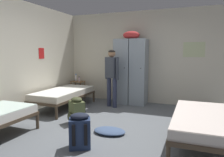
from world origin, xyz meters
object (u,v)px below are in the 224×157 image
object	(u,v)px
water_bottle	(76,78)
clothes_pile_denim	(110,131)
bed_right	(202,120)
bed_left_rear	(64,94)
backpack_olive	(76,111)
lotion_bottle	(79,79)
locker_bank	(131,70)
shelf_unit	(78,88)
backpack_navy	(80,131)
person_traveler	(112,73)

from	to	relation	value
water_bottle	clothes_pile_denim	xyz separation A→B (m)	(2.14, -2.41, -0.63)
bed_right	bed_left_rear	world-z (taller)	same
backpack_olive	lotion_bottle	bearing A→B (deg)	118.64
locker_bank	bed_right	size ratio (longest dim) A/B	1.09
lotion_bottle	backpack_olive	distance (m)	2.40
shelf_unit	backpack_navy	xyz separation A→B (m)	(1.86, -3.10, -0.09)
locker_bank	shelf_unit	xyz separation A→B (m)	(-1.76, 0.01, -0.62)
water_bottle	backpack_olive	xyz separation A→B (m)	(1.28, -2.14, -0.41)
person_traveler	clothes_pile_denim	size ratio (longest dim) A/B	2.61
person_traveler	water_bottle	distance (m)	1.61
backpack_olive	clothes_pile_denim	world-z (taller)	backpack_olive
bed_left_rear	lotion_bottle	distance (m)	1.15
water_bottle	lotion_bottle	distance (m)	0.16
water_bottle	backpack_navy	distance (m)	3.70
water_bottle	backpack_olive	distance (m)	2.53
bed_left_rear	lotion_bottle	size ratio (longest dim) A/B	12.05
bed_right	water_bottle	xyz separation A→B (m)	(-3.69, 2.28, 0.29)
bed_right	lotion_bottle	size ratio (longest dim) A/B	12.05
backpack_olive	backpack_navy	world-z (taller)	same
bed_right	backpack_olive	xyz separation A→B (m)	(-2.40, 0.14, -0.12)
person_traveler	water_bottle	size ratio (longest dim) A/B	6.81
water_bottle	backpack_olive	size ratio (longest dim) A/B	0.41
backpack_navy	backpack_olive	bearing A→B (deg)	123.51
backpack_olive	clothes_pile_denim	xyz separation A→B (m)	(0.86, -0.28, -0.22)
lotion_bottle	locker_bank	bearing A→B (deg)	0.98
shelf_unit	backpack_olive	xyz separation A→B (m)	(1.20, -2.12, -0.09)
shelf_unit	water_bottle	world-z (taller)	water_bottle
shelf_unit	person_traveler	world-z (taller)	person_traveler
locker_bank	bed_left_rear	bearing A→B (deg)	-142.99
person_traveler	clothes_pile_denim	world-z (taller)	person_traveler
locker_bank	lotion_bottle	size ratio (longest dim) A/B	13.12
lotion_bottle	water_bottle	bearing A→B (deg)	158.20
shelf_unit	lotion_bottle	world-z (taller)	lotion_bottle
shelf_unit	backpack_navy	world-z (taller)	shelf_unit
shelf_unit	bed_right	bearing A→B (deg)	-32.00
bed_right	bed_left_rear	bearing A→B (deg)	161.79
shelf_unit	water_bottle	bearing A→B (deg)	165.96
shelf_unit	water_bottle	distance (m)	0.34
shelf_unit	lotion_bottle	size ratio (longest dim) A/B	3.61
locker_bank	lotion_bottle	bearing A→B (deg)	-179.02
backpack_olive	backpack_navy	xyz separation A→B (m)	(0.65, -0.99, 0.00)
locker_bank	bed_right	distance (m)	2.97
bed_right	backpack_olive	bearing A→B (deg)	176.68
bed_right	backpack_navy	distance (m)	1.95
water_bottle	backpack_navy	size ratio (longest dim) A/B	0.41
shelf_unit	backpack_olive	size ratio (longest dim) A/B	1.04
shelf_unit	bed_left_rear	distance (m)	1.18
person_traveler	water_bottle	xyz separation A→B (m)	(-1.47, 0.60, -0.26)
locker_bank	bed_right	bearing A→B (deg)	-50.53
bed_left_rear	backpack_olive	world-z (taller)	backpack_olive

